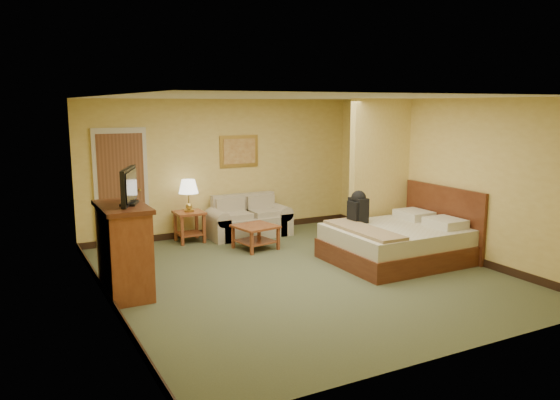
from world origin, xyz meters
TOP-DOWN VIEW (x-y plane):
  - floor at (0.00, 0.00)m, footprint 6.00×6.00m
  - ceiling at (0.00, 0.00)m, footprint 6.00×6.00m
  - back_wall at (0.00, 3.00)m, footprint 5.50×0.02m
  - left_wall at (-2.75, 0.00)m, footprint 0.02×6.00m
  - right_wall at (2.75, 0.00)m, footprint 0.02×6.00m
  - partition at (2.15, 0.93)m, footprint 1.20×0.15m
  - door at (-1.95, 2.96)m, footprint 0.94×0.16m
  - baseboard at (0.00, 2.99)m, footprint 5.50×0.02m
  - loveseat at (0.33, 2.57)m, footprint 1.56×0.72m
  - side_table at (-0.82, 2.65)m, footprint 0.52×0.52m
  - table_lamp at (-0.82, 2.65)m, footprint 0.36×0.36m
  - coffee_table at (0.04, 1.63)m, footprint 0.77×0.77m
  - wall_picture at (0.33, 2.97)m, footprint 0.79×0.04m
  - dresser at (-2.47, 0.35)m, footprint 0.60×1.14m
  - tv at (-2.38, 0.35)m, footprint 0.36×0.74m
  - bed at (1.82, -0.10)m, footprint 2.10×1.79m
  - backpack at (1.37, 0.46)m, footprint 0.25×0.32m

SIDE VIEW (x-z plane):
  - floor at x=0.00m, z-range 0.00..0.00m
  - baseboard at x=0.00m, z-range 0.00..0.12m
  - loveseat at x=0.33m, z-range -0.14..0.65m
  - coffee_table at x=0.04m, z-range 0.09..0.52m
  - bed at x=1.82m, z-range -0.26..0.89m
  - side_table at x=-0.82m, z-range 0.09..0.66m
  - dresser at x=-2.47m, z-range 0.01..1.22m
  - backpack at x=1.37m, z-range 0.58..1.12m
  - table_lamp at x=-0.82m, z-range 0.72..1.31m
  - door at x=-1.95m, z-range -0.02..2.08m
  - back_wall at x=0.00m, z-range 0.00..2.60m
  - left_wall at x=-2.75m, z-range 0.00..2.60m
  - right_wall at x=2.75m, z-range 0.00..2.60m
  - partition at x=2.15m, z-range 0.00..2.60m
  - tv at x=-2.38m, z-range 1.20..1.68m
  - wall_picture at x=0.33m, z-range 1.29..1.91m
  - ceiling at x=0.00m, z-range 2.60..2.60m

